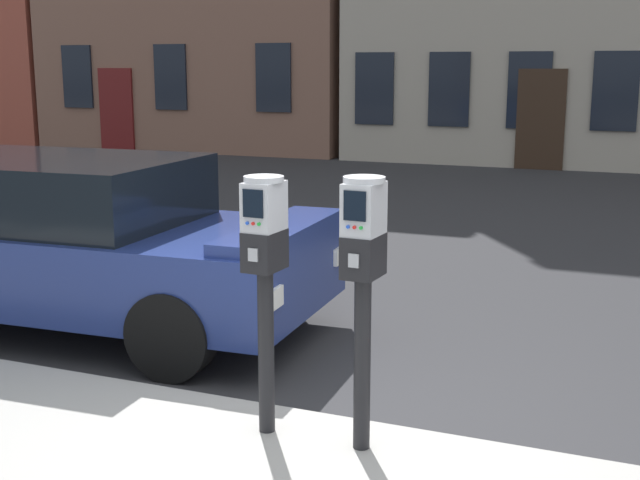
# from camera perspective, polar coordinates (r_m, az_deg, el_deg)

# --- Properties ---
(ground_plane) EXTENTS (160.00, 160.00, 0.00)m
(ground_plane) POSITION_cam_1_polar(r_m,az_deg,el_deg) (4.89, 1.39, -14.40)
(ground_plane) COLOR #28282B
(parking_meter_near_kerb) EXTENTS (0.23, 0.26, 1.45)m
(parking_meter_near_kerb) POSITION_cam_1_polar(r_m,az_deg,el_deg) (4.53, -3.79, -1.28)
(parking_meter_near_kerb) COLOR black
(parking_meter_near_kerb) RESTS_ON sidewalk_slab
(parking_meter_twin_adjacent) EXTENTS (0.23, 0.26, 1.47)m
(parking_meter_twin_adjacent) POSITION_cam_1_polar(r_m,az_deg,el_deg) (4.31, 2.96, -1.70)
(parking_meter_twin_adjacent) COLOR black
(parking_meter_twin_adjacent) RESTS_ON sidewalk_slab
(parked_car_grey_estate) EXTENTS (4.51, 2.03, 1.42)m
(parked_car_grey_estate) POSITION_cam_1_polar(r_m,az_deg,el_deg) (7.32, -17.47, 0.11)
(parked_car_grey_estate) COLOR navy
(parked_car_grey_estate) RESTS_ON ground_plane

